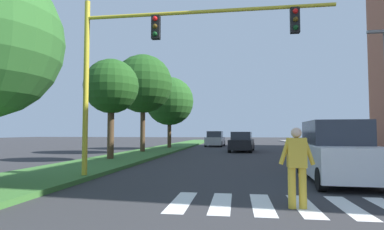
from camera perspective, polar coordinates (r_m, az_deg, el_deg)
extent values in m
plane|color=#2D2D30|center=(29.47, 10.20, -6.24)|extent=(140.00, 140.00, 0.00)
cube|color=silver|center=(7.37, -1.91, -15.61)|extent=(0.45, 2.20, 0.01)
cube|color=silver|center=(7.27, 5.37, -15.77)|extent=(0.45, 2.20, 0.01)
cube|color=silver|center=(7.28, 12.73, -15.69)|extent=(0.45, 2.20, 0.01)
cube|color=silver|center=(7.40, 19.95, -15.37)|extent=(0.45, 2.20, 0.01)
cube|color=silver|center=(7.63, 26.81, -14.85)|extent=(0.45, 2.20, 0.01)
cube|color=#386B2D|center=(28.24, -5.32, -6.26)|extent=(3.57, 64.00, 0.15)
cylinder|color=#4C3823|center=(17.70, -14.72, -2.74)|extent=(0.36, 0.36, 3.09)
sphere|color=#1E4C19|center=(17.89, -14.60, 5.14)|extent=(3.03, 3.03, 3.03)
cylinder|color=#4C3823|center=(23.81, -9.05, -2.04)|extent=(0.36, 0.36, 3.80)
sphere|color=#1E4C19|center=(24.09, -8.98, 5.68)|extent=(4.46, 4.46, 4.46)
cylinder|color=#4C3823|center=(29.55, -4.18, -3.04)|extent=(0.36, 0.36, 3.03)
sphere|color=#23561E|center=(29.69, -4.16, 2.55)|extent=(4.60, 4.60, 4.60)
cube|color=#9E9991|center=(28.95, 26.86, -5.85)|extent=(3.00, 64.00, 0.15)
cylinder|color=gold|center=(11.28, -18.91, 4.93)|extent=(0.18, 0.18, 6.00)
cylinder|color=gold|center=(10.74, 2.28, 18.45)|extent=(8.18, 0.12, 0.12)
cube|color=black|center=(10.86, -6.66, 15.68)|extent=(0.28, 0.20, 0.80)
sphere|color=red|center=(10.84, -6.82, 17.18)|extent=(0.16, 0.16, 0.16)
sphere|color=#4C380F|center=(10.75, -6.83, 15.88)|extent=(0.16, 0.16, 0.16)
sphere|color=#0F3F19|center=(10.67, -6.84, 14.56)|extent=(0.16, 0.16, 0.16)
cube|color=black|center=(10.69, 18.39, 16.14)|extent=(0.28, 0.20, 0.80)
sphere|color=red|center=(10.67, 18.48, 17.67)|extent=(0.16, 0.16, 0.16)
sphere|color=#4C380F|center=(10.58, 18.51, 16.35)|extent=(0.16, 0.16, 0.16)
sphere|color=#0F3F19|center=(10.49, 18.53, 15.02)|extent=(0.16, 0.16, 0.16)
cube|color=gray|center=(21.92, 30.62, 13.03)|extent=(0.90, 0.24, 0.16)
cylinder|color=gold|center=(7.04, 19.69, -12.53)|extent=(0.16, 0.16, 0.85)
cylinder|color=gold|center=(7.00, 17.88, -12.62)|extent=(0.16, 0.16, 0.85)
cube|color=gold|center=(6.94, 18.68, -6.58)|extent=(0.38, 0.25, 0.62)
cylinder|color=gold|center=(6.99, 20.61, -6.26)|extent=(0.27, 0.09, 0.58)
cylinder|color=gold|center=(6.89, 16.70, -6.38)|extent=(0.27, 0.09, 0.58)
sphere|color=beige|center=(6.92, 18.62, -3.11)|extent=(0.22, 0.22, 0.22)
cube|color=silver|center=(11.18, 25.09, -7.45)|extent=(2.12, 4.69, 0.96)
cube|color=#2D333D|center=(11.37, 24.70, -2.97)|extent=(1.79, 2.61, 0.79)
cylinder|color=black|center=(9.24, 22.64, -10.85)|extent=(0.25, 0.65, 0.64)
cylinder|color=black|center=(13.22, 26.86, -8.37)|extent=(0.25, 0.65, 0.64)
cylinder|color=black|center=(12.86, 19.30, -8.68)|extent=(0.25, 0.65, 0.64)
cube|color=black|center=(26.08, 9.15, -5.31)|extent=(2.22, 4.46, 0.78)
cube|color=#2D333D|center=(25.84, 9.09, -3.77)|extent=(1.76, 2.09, 0.64)
cylinder|color=black|center=(27.86, 7.79, -5.78)|extent=(0.28, 0.66, 0.64)
cylinder|color=black|center=(27.73, 11.14, -5.76)|extent=(0.28, 0.66, 0.64)
cylinder|color=black|center=(24.49, 6.90, -6.15)|extent=(0.28, 0.66, 0.64)
cylinder|color=black|center=(24.33, 10.72, -6.13)|extent=(0.28, 0.66, 0.64)
cube|color=#B7B7BC|center=(35.35, 4.30, -4.74)|extent=(2.05, 4.66, 0.82)
cube|color=#2D333D|center=(35.11, 4.25, -3.54)|extent=(1.71, 2.13, 0.67)
cylinder|color=black|center=(37.28, 3.33, -5.14)|extent=(0.25, 0.65, 0.64)
cylinder|color=black|center=(37.10, 5.92, -5.14)|extent=(0.25, 0.65, 0.64)
cylinder|color=black|center=(33.64, 2.51, -5.36)|extent=(0.25, 0.65, 0.64)
cylinder|color=black|center=(33.44, 5.38, -5.36)|extent=(0.25, 0.65, 0.64)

